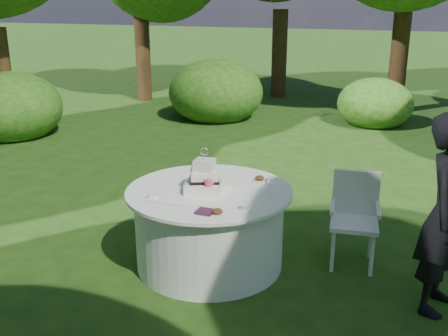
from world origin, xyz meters
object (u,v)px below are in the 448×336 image
at_px(chair, 355,212).
at_px(guest, 447,215).
at_px(cake, 205,180).
at_px(napkins, 205,212).
at_px(table, 209,227).

bearing_deg(chair, guest, -35.83).
bearing_deg(guest, cake, 104.16).
xyz_separation_m(guest, cake, (-2.07, -0.05, 0.05)).
xyz_separation_m(napkins, guest, (1.87, 0.51, 0.05)).
height_order(guest, table, guest).
xyz_separation_m(table, chair, (1.28, 0.55, 0.13)).
height_order(guest, chair, guest).
height_order(cake, chair, cake).
relative_size(table, cake, 3.63).
xyz_separation_m(napkins, chair, (1.10, 1.07, -0.26)).
bearing_deg(chair, table, -156.58).
bearing_deg(napkins, chair, 44.27).
relative_size(cake, chair, 0.48).
distance_m(guest, table, 2.10).
bearing_deg(napkins, cake, 113.18).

